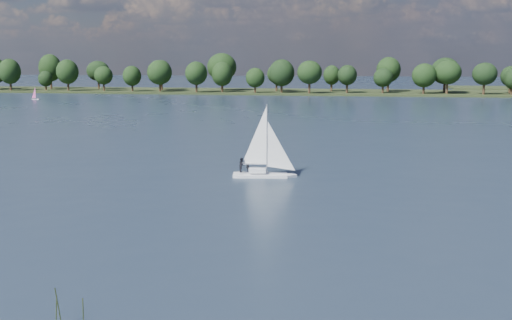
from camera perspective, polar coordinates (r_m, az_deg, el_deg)
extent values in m
plane|color=#233342|center=(134.73, 9.37, 3.83)|extent=(700.00, 700.00, 0.00)
cube|color=black|center=(246.37, 9.07, 6.63)|extent=(660.00, 40.00, 1.50)
cube|color=white|center=(70.47, 0.57, -1.70)|extent=(7.35, 2.86, 0.84)
cube|color=white|center=(70.30, 0.57, -1.03)|extent=(2.25, 1.51, 0.53)
cylinder|color=silver|center=(69.64, 0.58, 2.16)|extent=(0.13, 0.13, 8.43)
imported|color=black|center=(70.74, -0.82, -0.45)|extent=(0.56, 0.74, 1.82)
imported|color=black|center=(70.43, -1.42, -0.50)|extent=(0.72, 0.91, 1.82)
cube|color=silver|center=(220.01, -21.15, 5.67)|extent=(2.89, 1.23, 0.46)
cylinder|color=silver|center=(219.88, -21.19, 6.27)|extent=(0.08, 0.08, 4.07)
cylinder|color=#283316|center=(33.11, -16.78, -14.31)|extent=(3.20, 3.20, 2.04)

